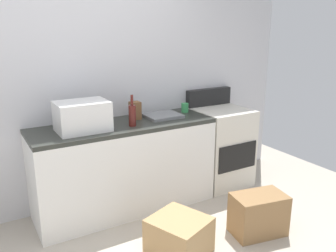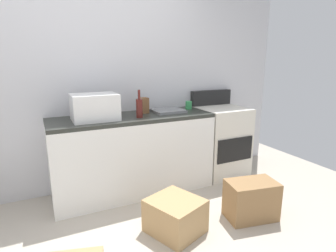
% 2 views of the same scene
% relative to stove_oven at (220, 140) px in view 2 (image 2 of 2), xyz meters
% --- Properties ---
extents(wall_back, '(5.00, 0.10, 2.60)m').
position_rel_stove_oven_xyz_m(wall_back, '(-1.52, 0.34, 0.83)').
color(wall_back, silver).
rests_on(wall_back, ground_plane).
extents(kitchen_counter, '(1.80, 0.60, 0.90)m').
position_rel_stove_oven_xyz_m(kitchen_counter, '(-1.22, -0.01, -0.02)').
color(kitchen_counter, white).
rests_on(kitchen_counter, ground_plane).
extents(stove_oven, '(0.60, 0.61, 1.10)m').
position_rel_stove_oven_xyz_m(stove_oven, '(0.00, 0.00, 0.00)').
color(stove_oven, silver).
rests_on(stove_oven, ground_plane).
extents(microwave, '(0.46, 0.34, 0.27)m').
position_rel_stove_oven_xyz_m(microwave, '(-1.63, -0.04, 0.57)').
color(microwave, white).
rests_on(microwave, kitchen_counter).
extents(sink_basin, '(0.36, 0.32, 0.03)m').
position_rel_stove_oven_xyz_m(sink_basin, '(-0.76, 0.03, 0.45)').
color(sink_basin, slate).
rests_on(sink_basin, kitchen_counter).
extents(wine_bottle, '(0.07, 0.07, 0.30)m').
position_rel_stove_oven_xyz_m(wine_bottle, '(-1.17, -0.12, 0.54)').
color(wine_bottle, '#591E19').
rests_on(wine_bottle, kitchen_counter).
extents(coffee_mug, '(0.08, 0.08, 0.10)m').
position_rel_stove_oven_xyz_m(coffee_mug, '(-0.44, 0.10, 0.48)').
color(coffee_mug, '#338C4C').
rests_on(coffee_mug, kitchen_counter).
extents(knife_block, '(0.10, 0.10, 0.18)m').
position_rel_stove_oven_xyz_m(knife_block, '(-1.04, 0.10, 0.52)').
color(knife_block, brown).
rests_on(knife_block, kitchen_counter).
extents(cardboard_box_large, '(0.52, 0.38, 0.38)m').
position_rel_stove_oven_xyz_m(cardboard_box_large, '(-0.38, -1.05, -0.28)').
color(cardboard_box_large, olive).
rests_on(cardboard_box_large, ground_plane).
extents(cardboard_box_small, '(0.55, 0.56, 0.31)m').
position_rel_stove_oven_xyz_m(cardboard_box_small, '(-1.15, -0.93, -0.31)').
color(cardboard_box_small, tan).
rests_on(cardboard_box_small, ground_plane).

